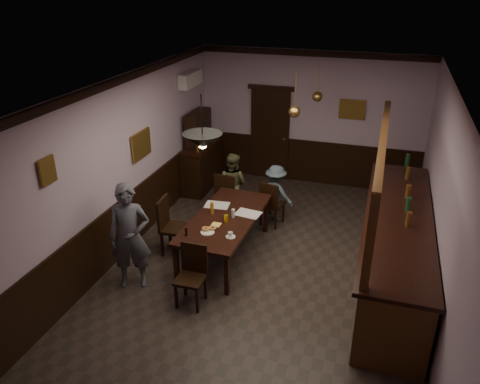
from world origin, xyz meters
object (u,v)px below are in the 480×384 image
at_px(coffee_cup, 230,234).
at_px(bar_counter, 395,246).
at_px(person_standing, 130,237).
at_px(person_seated_left, 232,184).
at_px(chair_far_left, 227,194).
at_px(chair_far_right, 271,202).
at_px(sideboard, 201,158).
at_px(dining_table, 225,220).
at_px(chair_near, 192,272).
at_px(pendant_brass_far, 317,97).
at_px(pendant_brass_mid, 294,112).
at_px(chair_side, 170,223).
at_px(soda_can, 226,218).
at_px(pendant_iron, 203,141).
at_px(person_seated_right, 276,193).

height_order(coffee_cup, bar_counter, bar_counter).
distance_m(person_standing, person_seated_left, 2.87).
xyz_separation_m(chair_far_left, person_seated_left, (0.02, 0.28, 0.11)).
bearing_deg(coffee_cup, chair_far_right, 86.40).
bearing_deg(sideboard, person_standing, -84.41).
height_order(person_standing, sideboard, sideboard).
height_order(dining_table, person_seated_left, person_seated_left).
height_order(chair_near, pendant_brass_far, pendant_brass_far).
bearing_deg(pendant_brass_mid, sideboard, 150.45).
relative_size(person_standing, coffee_cup, 21.36).
bearing_deg(coffee_cup, chair_side, 163.14).
bearing_deg(chair_near, pendant_brass_far, 73.02).
xyz_separation_m(person_standing, pendant_brass_far, (2.14, 3.65, 1.44)).
distance_m(chair_far_right, bar_counter, 2.53).
relative_size(dining_table, soda_can, 18.61).
relative_size(chair_far_right, chair_side, 0.90).
distance_m(person_standing, bar_counter, 4.08).
relative_size(chair_far_right, bar_counter, 0.22).
xyz_separation_m(soda_can, pendant_brass_mid, (0.78, 1.38, 1.49)).
distance_m(dining_table, pendant_iron, 1.84).
relative_size(chair_far_right, soda_can, 7.65).
bearing_deg(person_standing, dining_table, 25.99).
height_order(bar_counter, pendant_brass_mid, pendant_brass_mid).
distance_m(person_standing, soda_can, 1.58).
distance_m(chair_side, pendant_brass_mid, 2.87).
xyz_separation_m(chair_side, person_seated_left, (0.54, 1.74, 0.08)).
xyz_separation_m(person_seated_right, soda_can, (-0.43, -1.68, 0.24)).
height_order(chair_far_left, person_standing, person_standing).
xyz_separation_m(chair_far_right, person_seated_right, (0.02, 0.27, 0.07)).
distance_m(chair_side, soda_can, 1.04).
xyz_separation_m(sideboard, pendant_brass_mid, (2.31, -1.31, 1.59)).
xyz_separation_m(chair_side, pendant_brass_far, (1.99, 2.62, 1.74)).
xyz_separation_m(bar_counter, pendant_iron, (-2.77, -0.95, 1.74)).
xyz_separation_m(person_standing, sideboard, (-0.37, 3.76, -0.15)).
relative_size(sideboard, pendant_iron, 2.30).
xyz_separation_m(chair_far_left, soda_can, (0.49, -1.43, 0.28)).
xyz_separation_m(chair_far_left, person_seated_right, (0.91, 0.25, 0.04)).
bearing_deg(coffee_cup, pendant_iron, -146.31).
xyz_separation_m(chair_side, person_seated_right, (1.44, 1.71, 0.01)).
distance_m(soda_can, pendant_brass_mid, 2.17).
relative_size(chair_far_right, person_standing, 0.54).
distance_m(chair_far_left, sideboard, 1.65).
height_order(coffee_cup, pendant_iron, pendant_iron).
distance_m(coffee_cup, pendant_iron, 1.59).
bearing_deg(person_seated_left, person_standing, 87.02).
bearing_deg(coffee_cup, pendant_brass_mid, 75.11).
distance_m(dining_table, chair_side, 0.96).
relative_size(chair_far_left, person_seated_right, 0.85).
height_order(dining_table, pendant_iron, pendant_iron).
distance_m(chair_far_right, coffee_cup, 1.89).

